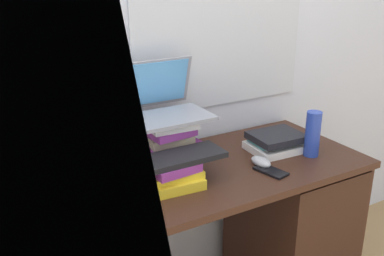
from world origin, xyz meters
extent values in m
cube|color=silver|center=(0.00, 0.35, 1.30)|extent=(6.00, 0.05, 2.60)
cube|color=silver|center=(0.27, 0.32, 1.32)|extent=(0.90, 0.01, 0.80)
cube|color=#381E14|center=(0.00, 0.00, 0.75)|extent=(1.36, 0.61, 0.03)
cube|color=#381E14|center=(0.67, 0.00, 0.37)|extent=(0.02, 0.56, 0.74)
cube|color=#321B12|center=(0.45, -0.03, 0.37)|extent=(0.41, 0.51, 0.70)
cube|color=orange|center=(-0.12, 0.11, 0.79)|extent=(0.19, 0.16, 0.04)
cube|color=#2672B2|center=(-0.11, 0.12, 0.83)|extent=(0.18, 0.16, 0.04)
cube|color=#8C338C|center=(-0.11, 0.11, 0.86)|extent=(0.24, 0.17, 0.02)
cube|color=gray|center=(-0.11, 0.11, 0.89)|extent=(0.19, 0.15, 0.04)
cube|color=#8C338C|center=(-0.11, 0.10, 0.92)|extent=(0.19, 0.17, 0.03)
cube|color=white|center=(-0.11, 0.12, 0.95)|extent=(0.20, 0.19, 0.03)
cube|color=yellow|center=(-0.18, -0.06, 0.79)|extent=(0.21, 0.18, 0.04)
cube|color=yellow|center=(-0.19, -0.05, 0.82)|extent=(0.23, 0.16, 0.03)
cube|color=#8C338C|center=(-0.18, -0.06, 0.85)|extent=(0.19, 0.14, 0.03)
cube|color=white|center=(0.37, 0.01, 0.78)|extent=(0.23, 0.20, 0.03)
cube|color=teal|center=(0.38, 0.03, 0.81)|extent=(0.23, 0.14, 0.02)
cube|color=black|center=(0.37, 0.01, 0.83)|extent=(0.23, 0.19, 0.03)
cube|color=gray|center=(-0.11, 0.11, 0.98)|extent=(0.34, 0.22, 0.01)
cube|color=gray|center=(-0.11, 0.25, 1.09)|extent=(0.34, 0.06, 0.21)
cube|color=#59A5E5|center=(-0.11, 0.24, 1.09)|extent=(0.31, 0.05, 0.18)
cube|color=black|center=(-0.19, -0.06, 0.88)|extent=(0.42, 0.14, 0.02)
ellipsoid|color=#A5A8AD|center=(0.21, -0.08, 0.79)|extent=(0.06, 0.10, 0.04)
cylinder|color=white|center=(-0.49, 0.06, 0.81)|extent=(0.07, 0.07, 0.09)
torus|color=white|center=(-0.44, 0.06, 0.82)|extent=(0.05, 0.01, 0.05)
cylinder|color=#263FA5|center=(0.47, -0.11, 0.87)|extent=(0.06, 0.06, 0.20)
cube|color=black|center=(0.21, -0.15, 0.77)|extent=(0.09, 0.15, 0.01)
camera|label=1|loc=(-0.89, -1.42, 1.57)|focal=42.75mm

